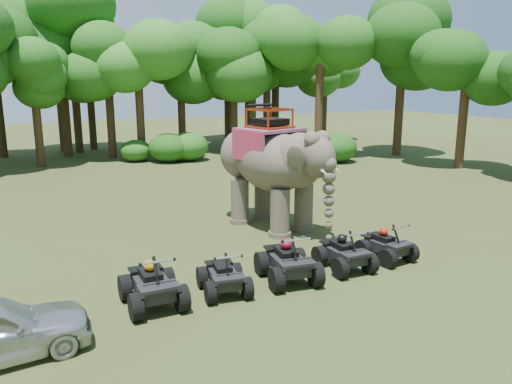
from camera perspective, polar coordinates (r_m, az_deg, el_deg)
ground at (r=15.03m, az=2.13°, el=-7.99°), size 110.00×110.00×0.00m
elephant at (r=18.04m, az=1.75°, el=2.85°), size 3.44×5.65×4.42m
atv_0 at (r=12.32m, az=-11.79°, el=-9.69°), size 1.38×1.86×1.36m
atv_1 at (r=12.80m, az=-3.71°, el=-9.00°), size 1.40×1.75×1.17m
atv_2 at (r=13.50m, az=3.69°, el=-7.33°), size 1.65×2.07×1.38m
atv_3 at (r=14.50m, az=10.08°, el=-6.39°), size 1.30×1.72×1.23m
atv_4 at (r=15.54m, az=14.70°, el=-5.41°), size 1.30×1.68×1.17m
tree_0 at (r=35.64m, az=-16.42°, el=10.30°), size 5.71×5.71×8.16m
tree_1 at (r=37.32m, az=-8.56°, el=10.74°), size 5.69×5.69×8.13m
tree_2 at (r=37.04m, az=-0.42°, el=10.66°), size 5.50×5.50×7.86m
tree_3 at (r=34.64m, az=7.26°, el=11.02°), size 6.02×6.02×8.60m
tree_4 at (r=36.90m, az=16.21°, el=11.75°), size 6.95×6.95×9.92m
tree_5 at (r=32.55m, az=22.69°, el=9.39°), size 5.51×5.51×7.87m
tree_25 at (r=33.48m, az=-23.82°, el=8.47°), size 4.78×4.78×6.83m
tree_28 at (r=38.95m, az=-19.98°, el=10.86°), size 6.32×6.32×9.02m
tree_30 at (r=37.10m, az=-21.28°, el=11.97°), size 7.46×7.46×10.66m
tree_31 at (r=45.35m, az=-0.93°, el=12.40°), size 6.99×6.99×9.99m
tree_32 at (r=43.94m, az=7.81°, el=10.78°), size 5.39×5.39×7.70m
tree_33 at (r=42.27m, az=-3.30°, el=10.63°), size 5.22×5.22×7.46m
tree_34 at (r=44.55m, az=-2.91°, el=12.68°), size 7.33×7.33×10.47m
tree_35 at (r=34.34m, az=-13.18°, el=10.14°), size 5.49×5.49×7.84m
tree_36 at (r=39.97m, az=-21.57°, el=11.18°), size 6.72×6.72×9.59m
tree_37 at (r=38.81m, az=1.26°, el=11.56°), size 6.27×6.27×8.96m
tree_38 at (r=36.90m, az=-2.54°, el=10.50°), size 5.38×5.38×7.68m
tree_39 at (r=40.44m, az=-18.41°, el=10.36°), size 5.66×5.66×8.09m
tree_40 at (r=42.50m, az=2.25°, el=12.79°), size 7.44×7.44×10.63m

